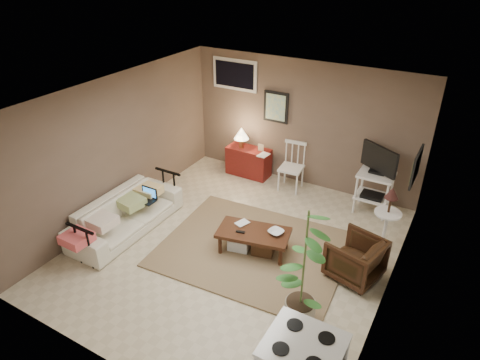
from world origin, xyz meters
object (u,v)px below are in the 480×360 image
Objects in this scene: armchair at (355,257)px; side_table at (389,211)px; sofa at (125,209)px; spindle_chair at (292,168)px; coffee_table at (253,240)px; tv_stand at (376,178)px; potted_plant at (304,266)px; red_console at (248,159)px.

side_table is at bearing -178.71° from armchair.
spindle_chair is (1.78, 2.60, 0.04)m from sofa.
spindle_chair is at bearing 153.72° from side_table.
side_table reaches higher than coffee_table.
side_table is (3.77, 1.61, 0.27)m from sofa.
potted_plant is at bearing -91.86° from tv_stand.
potted_plant is (1.47, -3.04, 0.46)m from spindle_chair.
red_console reaches higher than sofa.
coffee_table is 1.09× the size of side_table.
red_console is at bearing -111.12° from armchair.
side_table is at bearing -26.28° from spindle_chair.
potted_plant is (-0.52, -2.06, 0.23)m from side_table.
red_console is at bearing 120.69° from coffee_table.
coffee_table is at bearing -121.73° from tv_stand.
spindle_chair is at bearing 178.25° from tv_stand.
red_console is 0.60× the size of potted_plant.
red_console is 1.09× the size of spindle_chair.
red_console is at bearing 160.21° from side_table.
spindle_chair is 1.58m from tv_stand.
tv_stand is at bearing 114.54° from side_table.
tv_stand is 1.03m from side_table.
red_console is (0.79, 2.69, -0.04)m from sofa.
tv_stand is at bearing -52.70° from sofa.
red_console is at bearing -16.33° from sofa.
armchair is (1.79, -1.86, -0.09)m from spindle_chair.
armchair reaches higher than coffee_table.
potted_plant reaches higher than sofa.
sofa is 2.94× the size of armchair.
side_table is at bearing 75.71° from potted_plant.
armchair is (0.23, -1.82, -0.32)m from tv_stand.
potted_plant is at bearing -104.29° from side_table.
armchair is at bearing -102.63° from side_table.
coffee_table is at bearing -67.46° from armchair.
sofa is 3.15m from spindle_chair.
coffee_table is at bearing -59.31° from red_console.
potted_plant is at bearing -51.84° from red_console.
red_console is 4.02m from potted_plant.
tv_stand is (3.35, 2.55, 0.27)m from sofa.
coffee_table is 1.65m from potted_plant.
sofa reaches higher than armchair.
red_console is 2.58m from tv_stand.
sofa is 1.19× the size of potted_plant.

